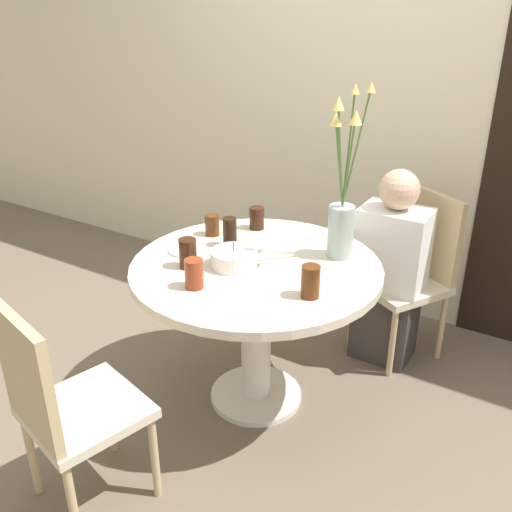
{
  "coord_description": "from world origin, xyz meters",
  "views": [
    {
      "loc": [
        1.19,
        -1.93,
        1.83
      ],
      "look_at": [
        0.0,
        0.0,
        0.77
      ],
      "focal_mm": 40.0,
      "sensor_mm": 36.0,
      "label": 1
    }
  ],
  "objects_px": {
    "birthday_cake": "(234,258)",
    "side_plate": "(188,249)",
    "chair_left_flank": "(62,403)",
    "person_boy": "(390,274)",
    "flower_vase": "(342,212)",
    "drink_glass_3": "(212,225)",
    "drink_glass_4": "(230,232)",
    "drink_glass_2": "(194,274)",
    "drink_glass_0": "(188,253)",
    "drink_glass_1": "(310,282)",
    "chair_far_back": "(414,267)",
    "drink_glass_5": "(257,218)"
  },
  "relations": [
    {
      "from": "birthday_cake",
      "to": "side_plate",
      "type": "height_order",
      "value": "birthday_cake"
    },
    {
      "from": "chair_left_flank",
      "to": "person_boy",
      "type": "bearing_deg",
      "value": -96.88
    },
    {
      "from": "flower_vase",
      "to": "drink_glass_3",
      "type": "relative_size",
      "value": 7.48
    },
    {
      "from": "drink_glass_3",
      "to": "drink_glass_4",
      "type": "xyz_separation_m",
      "value": [
        0.15,
        -0.06,
        0.02
      ]
    },
    {
      "from": "side_plate",
      "to": "person_boy",
      "type": "xyz_separation_m",
      "value": [
        0.74,
        0.72,
        -0.24
      ]
    },
    {
      "from": "birthday_cake",
      "to": "side_plate",
      "type": "bearing_deg",
      "value": 175.05
    },
    {
      "from": "flower_vase",
      "to": "drink_glass_2",
      "type": "height_order",
      "value": "flower_vase"
    },
    {
      "from": "drink_glass_3",
      "to": "person_boy",
      "type": "xyz_separation_m",
      "value": [
        0.75,
        0.51,
        -0.29
      ]
    },
    {
      "from": "drink_glass_0",
      "to": "drink_glass_1",
      "type": "xyz_separation_m",
      "value": [
        0.57,
        0.04,
        0.0
      ]
    },
    {
      "from": "chair_left_flank",
      "to": "birthday_cake",
      "type": "distance_m",
      "value": 0.91
    },
    {
      "from": "birthday_cake",
      "to": "drink_glass_4",
      "type": "bearing_deg",
      "value": 128.42
    },
    {
      "from": "chair_left_flank",
      "to": "drink_glass_3",
      "type": "bearing_deg",
      "value": -69.02
    },
    {
      "from": "birthday_cake",
      "to": "drink_glass_1",
      "type": "relative_size",
      "value": 1.53
    },
    {
      "from": "chair_left_flank",
      "to": "side_plate",
      "type": "xyz_separation_m",
      "value": [
        -0.1,
        0.87,
        0.24
      ]
    },
    {
      "from": "side_plate",
      "to": "drink_glass_4",
      "type": "height_order",
      "value": "drink_glass_4"
    },
    {
      "from": "chair_left_flank",
      "to": "side_plate",
      "type": "distance_m",
      "value": 0.91
    },
    {
      "from": "birthday_cake",
      "to": "drink_glass_1",
      "type": "xyz_separation_m",
      "value": [
        0.41,
        -0.07,
        0.03
      ]
    },
    {
      "from": "chair_far_back",
      "to": "birthday_cake",
      "type": "bearing_deg",
      "value": -91.68
    },
    {
      "from": "drink_glass_0",
      "to": "person_boy",
      "type": "relative_size",
      "value": 0.12
    },
    {
      "from": "birthday_cake",
      "to": "drink_glass_4",
      "type": "relative_size",
      "value": 1.46
    },
    {
      "from": "drink_glass_5",
      "to": "person_boy",
      "type": "relative_size",
      "value": 0.11
    },
    {
      "from": "side_plate",
      "to": "person_boy",
      "type": "height_order",
      "value": "person_boy"
    },
    {
      "from": "chair_left_flank",
      "to": "drink_glass_5",
      "type": "xyz_separation_m",
      "value": [
        0.03,
        1.27,
        0.29
      ]
    },
    {
      "from": "drink_glass_0",
      "to": "flower_vase",
      "type": "bearing_deg",
      "value": 40.21
    },
    {
      "from": "chair_far_back",
      "to": "drink_glass_0",
      "type": "bearing_deg",
      "value": -95.39
    },
    {
      "from": "drink_glass_0",
      "to": "drink_glass_3",
      "type": "xyz_separation_m",
      "value": [
        -0.12,
        0.35,
        -0.01
      ]
    },
    {
      "from": "drink_glass_1",
      "to": "drink_glass_5",
      "type": "relative_size",
      "value": 1.18
    },
    {
      "from": "flower_vase",
      "to": "person_boy",
      "type": "relative_size",
      "value": 0.74
    },
    {
      "from": "chair_far_back",
      "to": "chair_left_flank",
      "type": "relative_size",
      "value": 1.0
    },
    {
      "from": "birthday_cake",
      "to": "drink_glass_0",
      "type": "height_order",
      "value": "drink_glass_0"
    },
    {
      "from": "side_plate",
      "to": "person_boy",
      "type": "bearing_deg",
      "value": 44.18
    },
    {
      "from": "drink_glass_0",
      "to": "drink_glass_2",
      "type": "relative_size",
      "value": 1.06
    },
    {
      "from": "drink_glass_2",
      "to": "drink_glass_3",
      "type": "distance_m",
      "value": 0.55
    },
    {
      "from": "drink_glass_0",
      "to": "drink_glass_3",
      "type": "bearing_deg",
      "value": 109.27
    },
    {
      "from": "chair_far_back",
      "to": "person_boy",
      "type": "height_order",
      "value": "person_boy"
    },
    {
      "from": "chair_far_back",
      "to": "drink_glass_0",
      "type": "relative_size",
      "value": 6.82
    },
    {
      "from": "flower_vase",
      "to": "drink_glass_4",
      "type": "relative_size",
      "value": 5.63
    },
    {
      "from": "birthday_cake",
      "to": "drink_glass_5",
      "type": "height_order",
      "value": "birthday_cake"
    },
    {
      "from": "birthday_cake",
      "to": "drink_glass_5",
      "type": "xyz_separation_m",
      "value": [
        -0.14,
        0.42,
        0.02
      ]
    },
    {
      "from": "drink_glass_0",
      "to": "drink_glass_3",
      "type": "height_order",
      "value": "drink_glass_0"
    },
    {
      "from": "side_plate",
      "to": "person_boy",
      "type": "relative_size",
      "value": 0.17
    },
    {
      "from": "chair_left_flank",
      "to": "drink_glass_5",
      "type": "height_order",
      "value": "chair_left_flank"
    },
    {
      "from": "chair_left_flank",
      "to": "drink_glass_3",
      "type": "distance_m",
      "value": 1.13
    },
    {
      "from": "person_boy",
      "to": "drink_glass_3",
      "type": "bearing_deg",
      "value": -146.02
    },
    {
      "from": "chair_far_back",
      "to": "drink_glass_1",
      "type": "relative_size",
      "value": 6.72
    },
    {
      "from": "drink_glass_4",
      "to": "chair_far_back",
      "type": "bearing_deg",
      "value": 46.04
    },
    {
      "from": "birthday_cake",
      "to": "flower_vase",
      "type": "xyz_separation_m",
      "value": [
        0.35,
        0.32,
        0.18
      ]
    },
    {
      "from": "drink_glass_1",
      "to": "drink_glass_5",
      "type": "bearing_deg",
      "value": 138.08
    },
    {
      "from": "drink_glass_3",
      "to": "chair_far_back",
      "type": "bearing_deg",
      "value": 37.76
    },
    {
      "from": "birthday_cake",
      "to": "drink_glass_5",
      "type": "relative_size",
      "value": 1.8
    }
  ]
}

